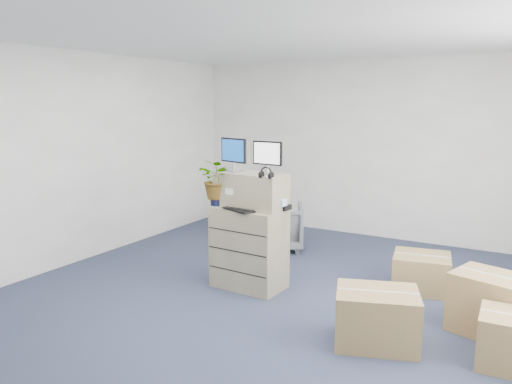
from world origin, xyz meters
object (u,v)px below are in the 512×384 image
office_chair (278,224)px  potted_plant (218,185)px  monitor_right (267,156)px  water_bottle (259,199)px  keyboard (239,210)px  filing_cabinet_lower (249,248)px  monitor_left (234,153)px

office_chair → potted_plant: bearing=64.4°
monitor_right → water_bottle: size_ratio=1.80×
monitor_right → office_chair: 2.03m
office_chair → keyboard: bearing=75.4°
filing_cabinet_lower → monitor_right: 1.10m
filing_cabinet_lower → monitor_left: bearing=176.1°
filing_cabinet_lower → monitor_left: (-0.22, 0.03, 1.09)m
monitor_right → water_bottle: (-0.11, -0.00, -0.51)m
keyboard → water_bottle: bearing=80.9°
water_bottle → office_chair: bearing=109.3°
water_bottle → filing_cabinet_lower: bearing=-150.8°
filing_cabinet_lower → potted_plant: size_ratio=1.78×
monitor_left → potted_plant: 0.41m
monitor_left → potted_plant: bearing=-129.2°
keyboard → potted_plant: size_ratio=0.78×
filing_cabinet_lower → potted_plant: (-0.37, -0.08, 0.73)m
water_bottle → potted_plant: 0.51m
water_bottle → office_chair: size_ratio=0.28×
monitor_right → keyboard: 0.68m
monitor_right → potted_plant: size_ratio=0.70×
office_chair → monitor_right: bearing=85.3°
monitor_left → water_bottle: size_ratio=1.88×
monitor_left → monitor_right: 0.43m
monitor_right → water_bottle: 0.52m
filing_cabinet_lower → office_chair: (-0.43, 1.57, -0.10)m
monitor_left → potted_plant: monitor_left is taller
keyboard → office_chair: keyboard is taller
keyboard → monitor_right: bearing=63.7°
water_bottle → monitor_left: bearing=-175.3°
potted_plant → monitor_right: bearing=13.4°
potted_plant → office_chair: (-0.06, 1.65, -0.83)m
potted_plant → water_bottle: bearing=16.3°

